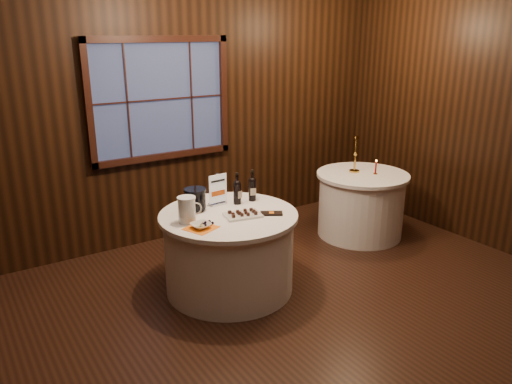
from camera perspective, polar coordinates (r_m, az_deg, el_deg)
ground at (r=4.20m, az=4.16°, el=-16.44°), size 6.00×6.00×0.00m
back_wall at (r=5.70m, az=-10.91°, el=9.32°), size 6.00×0.10×3.00m
main_table at (r=4.74m, az=-3.09°, el=-6.80°), size 1.28×1.28×0.77m
side_table at (r=6.11m, az=11.89°, el=-1.36°), size 1.08×1.08×0.77m
sign_stand at (r=4.79m, az=-4.40°, el=-0.24°), size 0.19×0.10×0.31m
port_bottle_left at (r=4.80m, az=-2.17°, el=0.18°), size 0.07×0.08×0.31m
port_bottle_right at (r=4.89m, az=-0.42°, el=0.54°), size 0.07×0.09×0.31m
ice_bucket at (r=4.65m, az=-6.96°, el=-0.82°), size 0.21×0.21×0.21m
chocolate_plate at (r=4.51m, az=-1.51°, el=-2.55°), size 0.36×0.28×0.05m
chocolate_box at (r=4.56m, az=1.79°, el=-2.46°), size 0.22×0.19×0.02m
grape_bunch at (r=4.32m, az=-5.50°, el=-3.60°), size 0.17×0.07×0.04m
glass_pitcher at (r=4.38m, az=-7.89°, el=-2.00°), size 0.21×0.16×0.23m
orange_napkin at (r=4.27m, az=-6.32°, el=-4.12°), size 0.31×0.31×0.00m
cracker_bowl at (r=4.26m, az=-6.33°, el=-3.84°), size 0.19×0.19×0.04m
brass_candlestick at (r=6.00m, az=11.25°, el=3.70°), size 0.12×0.12×0.43m
red_candle at (r=5.97m, az=13.52°, el=2.62°), size 0.05×0.05×0.18m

